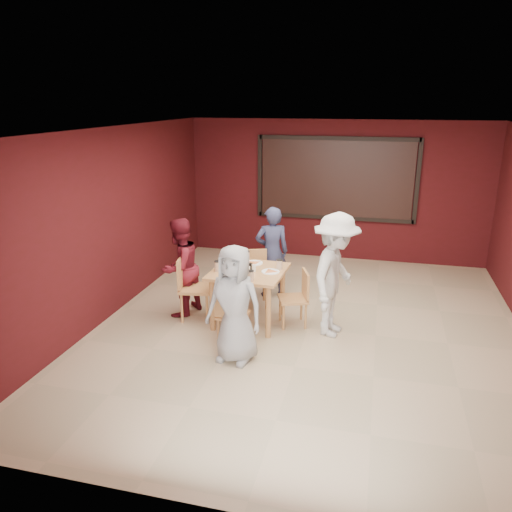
% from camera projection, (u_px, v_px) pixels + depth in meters
% --- Properties ---
extents(floor, '(7.00, 7.00, 0.00)m').
position_uv_depth(floor, '(308.00, 328.00, 7.24)').
color(floor, tan).
rests_on(floor, ground).
extents(window_blinds, '(3.00, 0.02, 1.50)m').
position_uv_depth(window_blinds, '(336.00, 179.00, 9.93)').
color(window_blinds, black).
extents(dining_table, '(1.08, 1.08, 0.97)m').
position_uv_depth(dining_table, '(249.00, 277.00, 7.24)').
color(dining_table, '#C2804F').
rests_on(dining_table, floor).
extents(chair_front, '(0.40, 0.40, 0.81)m').
position_uv_depth(chair_front, '(231.00, 313.00, 6.64)').
color(chair_front, '#CC7F4F').
rests_on(chair_front, floor).
extents(chair_back, '(0.54, 0.54, 0.88)m').
position_uv_depth(chair_back, '(254.00, 274.00, 7.98)').
color(chair_back, '#CC7F4F').
rests_on(chair_back, floor).
extents(chair_left, '(0.54, 0.54, 0.97)m').
position_uv_depth(chair_left, '(191.00, 284.00, 7.43)').
color(chair_left, '#CC7F4F').
rests_on(chair_left, floor).
extents(chair_right, '(0.51, 0.51, 0.82)m').
position_uv_depth(chair_right, '(298.00, 295.00, 7.22)').
color(chair_right, '#CC7F4F').
rests_on(chair_right, floor).
extents(diner_front, '(0.82, 0.61, 1.52)m').
position_uv_depth(diner_front, '(235.00, 304.00, 6.16)').
color(diner_front, '#9B9B9B').
rests_on(diner_front, floor).
extents(diner_back, '(0.65, 0.54, 1.53)m').
position_uv_depth(diner_back, '(272.00, 252.00, 8.23)').
color(diner_back, '#323759').
rests_on(diner_back, floor).
extents(diner_left, '(0.76, 0.86, 1.50)m').
position_uv_depth(diner_left, '(180.00, 267.00, 7.52)').
color(diner_left, maroon).
rests_on(diner_left, floor).
extents(diner_right, '(0.87, 1.24, 1.74)m').
position_uv_depth(diner_right, '(335.00, 275.00, 6.83)').
color(diner_right, silver).
rests_on(diner_right, floor).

